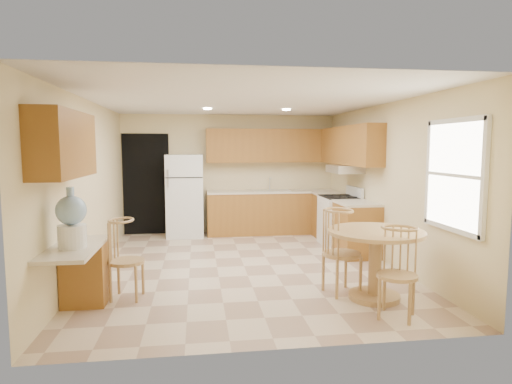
{
  "coord_description": "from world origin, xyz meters",
  "views": [
    {
      "loc": [
        -0.7,
        -6.38,
        1.82
      ],
      "look_at": [
        0.23,
        0.3,
        1.11
      ],
      "focal_mm": 30.0,
      "sensor_mm": 36.0,
      "label": 1
    }
  ],
  "objects": [
    {
      "name": "floor",
      "position": [
        0.0,
        0.0,
        0.0
      ],
      "size": [
        5.5,
        5.5,
        0.0
      ],
      "primitive_type": "plane",
      "color": "beige",
      "rests_on": "ground"
    },
    {
      "name": "ceiling",
      "position": [
        0.0,
        0.0,
        2.5
      ],
      "size": [
        4.5,
        5.5,
        0.02
      ],
      "primitive_type": "cube",
      "color": "white",
      "rests_on": "wall_back"
    },
    {
      "name": "wall_back",
      "position": [
        0.0,
        2.75,
        1.25
      ],
      "size": [
        4.5,
        0.02,
        2.5
      ],
      "primitive_type": "cube",
      "color": "beige",
      "rests_on": "floor"
    },
    {
      "name": "wall_front",
      "position": [
        0.0,
        -2.75,
        1.25
      ],
      "size": [
        4.5,
        0.02,
        2.5
      ],
      "primitive_type": "cube",
      "color": "beige",
      "rests_on": "floor"
    },
    {
      "name": "wall_left",
      "position": [
        -2.25,
        0.0,
        1.25
      ],
      "size": [
        0.02,
        5.5,
        2.5
      ],
      "primitive_type": "cube",
      "color": "beige",
      "rests_on": "floor"
    },
    {
      "name": "wall_right",
      "position": [
        2.25,
        0.0,
        1.25
      ],
      "size": [
        0.02,
        5.5,
        2.5
      ],
      "primitive_type": "cube",
      "color": "beige",
      "rests_on": "floor"
    },
    {
      "name": "doorway",
      "position": [
        -1.75,
        2.73,
        1.05
      ],
      "size": [
        0.9,
        0.02,
        2.1
      ],
      "primitive_type": "cube",
      "color": "black",
      "rests_on": "floor"
    },
    {
      "name": "base_cab_back",
      "position": [
        0.88,
        2.45,
        0.43
      ],
      "size": [
        2.75,
        0.6,
        0.87
      ],
      "primitive_type": "cube",
      "color": "#9E6728",
      "rests_on": "floor"
    },
    {
      "name": "counter_back",
      "position": [
        0.88,
        2.45,
        0.89
      ],
      "size": [
        2.75,
        0.63,
        0.04
      ],
      "primitive_type": "cube",
      "color": "beige",
      "rests_on": "base_cab_back"
    },
    {
      "name": "base_cab_right_a",
      "position": [
        1.95,
        1.85,
        0.43
      ],
      "size": [
        0.6,
        0.59,
        0.87
      ],
      "primitive_type": "cube",
      "color": "#9E6728",
      "rests_on": "floor"
    },
    {
      "name": "counter_right_a",
      "position": [
        1.95,
        1.85,
        0.89
      ],
      "size": [
        0.63,
        0.59,
        0.04
      ],
      "primitive_type": "cube",
      "color": "beige",
      "rests_on": "base_cab_right_a"
    },
    {
      "name": "base_cab_right_b",
      "position": [
        1.95,
        0.4,
        0.43
      ],
      "size": [
        0.6,
        0.8,
        0.87
      ],
      "primitive_type": "cube",
      "color": "#9E6728",
      "rests_on": "floor"
    },
    {
      "name": "counter_right_b",
      "position": [
        1.95,
        0.4,
        0.89
      ],
      "size": [
        0.63,
        0.8,
        0.04
      ],
      "primitive_type": "cube",
      "color": "beige",
      "rests_on": "base_cab_right_b"
    },
    {
      "name": "upper_cab_back",
      "position": [
        0.88,
        2.58,
        1.85
      ],
      "size": [
        2.75,
        0.33,
        0.7
      ],
      "primitive_type": "cube",
      "color": "#9E6728",
      "rests_on": "wall_back"
    },
    {
      "name": "upper_cab_right",
      "position": [
        2.08,
        1.21,
        1.85
      ],
      "size": [
        0.33,
        2.42,
        0.7
      ],
      "primitive_type": "cube",
      "color": "#9E6728",
      "rests_on": "wall_right"
    },
    {
      "name": "upper_cab_left",
      "position": [
        -2.08,
        -1.6,
        1.85
      ],
      "size": [
        0.33,
        1.4,
        0.7
      ],
      "primitive_type": "cube",
      "color": "#9E6728",
      "rests_on": "wall_left"
    },
    {
      "name": "sink",
      "position": [
        0.85,
        2.45,
        0.91
      ],
      "size": [
        0.78,
        0.44,
        0.01
      ],
      "primitive_type": "cube",
      "color": "silver",
      "rests_on": "counter_back"
    },
    {
      "name": "range_hood",
      "position": [
        2.0,
        1.18,
        1.42
      ],
      "size": [
        0.5,
        0.76,
        0.14
      ],
      "primitive_type": "cube",
      "color": "silver",
      "rests_on": "upper_cab_right"
    },
    {
      "name": "desk_pedestal",
      "position": [
        -2.0,
        -1.32,
        0.36
      ],
      "size": [
        0.48,
        0.42,
        0.72
      ],
      "primitive_type": "cube",
      "color": "#9E6728",
      "rests_on": "floor"
    },
    {
      "name": "desk_top",
      "position": [
        -2.0,
        -1.7,
        0.75
      ],
      "size": [
        0.5,
        1.2,
        0.04
      ],
      "primitive_type": "cube",
      "color": "beige",
      "rests_on": "desk_pedestal"
    },
    {
      "name": "window",
      "position": [
        2.23,
        -1.85,
        1.5
      ],
      "size": [
        0.06,
        1.12,
        1.3
      ],
      "color": "white",
      "rests_on": "wall_right"
    },
    {
      "name": "can_light_a",
      "position": [
        -0.5,
        1.2,
        2.48
      ],
      "size": [
        0.14,
        0.14,
        0.02
      ],
      "primitive_type": "cylinder",
      "color": "white",
      "rests_on": "ceiling"
    },
    {
      "name": "can_light_b",
      "position": [
        0.9,
        1.2,
        2.48
      ],
      "size": [
        0.14,
        0.14,
        0.02
      ],
      "primitive_type": "cylinder",
      "color": "white",
      "rests_on": "ceiling"
    },
    {
      "name": "refrigerator",
      "position": [
        -0.95,
        2.4,
        0.84
      ],
      "size": [
        0.74,
        0.72,
        1.67
      ],
      "color": "white",
      "rests_on": "floor"
    },
    {
      "name": "stove",
      "position": [
        1.92,
        1.18,
        0.47
      ],
      "size": [
        0.65,
        0.76,
        1.09
      ],
      "color": "white",
      "rests_on": "floor"
    },
    {
      "name": "dining_table",
      "position": [
        1.4,
        -1.63,
        0.55
      ],
      "size": [
        1.13,
        1.13,
        0.84
      ],
      "rotation": [
        0.0,
        0.0,
        -0.37
      ],
      "color": "tan",
      "rests_on": "floor"
    },
    {
      "name": "chair_table_a",
      "position": [
        1.07,
        -1.48,
        0.64
      ],
      "size": [
        0.46,
        0.6,
        1.05
      ],
      "rotation": [
        0.0,
        0.0,
        -1.35
      ],
      "color": "tan",
      "rests_on": "floor"
    },
    {
      "name": "chair_table_b",
      "position": [
        1.4,
        -2.29,
        0.59
      ],
      "size": [
        0.43,
        0.5,
        0.96
      ],
      "rotation": [
        0.0,
        0.0,
        2.54
      ],
      "color": "tan",
      "rests_on": "floor"
    },
    {
      "name": "chair_desk",
      "position": [
        -1.55,
        -1.29,
        0.58
      ],
      "size": [
        0.42,
        0.55,
        0.96
      ],
      "rotation": [
        0.0,
        0.0,
        -1.71
      ],
      "color": "tan",
      "rests_on": "floor"
    },
    {
      "name": "water_crock",
      "position": [
        -2.0,
        -1.76,
        1.06
      ],
      "size": [
        0.31,
        0.31,
        0.64
      ],
      "color": "white",
      "rests_on": "desk_top"
    }
  ]
}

